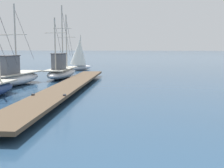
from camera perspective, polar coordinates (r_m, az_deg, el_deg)
floating_dock at (r=19.04m, az=-8.46°, el=-0.42°), size 3.28×21.10×0.53m
fishing_boat_2 at (r=27.41m, az=-9.68°, el=2.53°), size 2.35×7.99×6.58m
fishing_boat_3 at (r=23.13m, az=-18.45°, el=1.42°), size 2.61×6.25×6.00m
distant_sailboat at (r=36.33m, az=-6.33°, el=5.64°), size 2.91×4.07×4.23m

